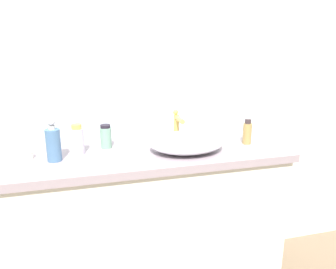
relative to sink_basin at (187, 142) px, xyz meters
name	(u,v)px	position (x,y,z in m)	size (l,w,h in m)	color
bathroom_wall_rear	(153,63)	(-0.09, 0.37, 0.37)	(6.00, 0.06, 2.60)	silver
vanity_counter	(152,226)	(-0.17, 0.06, -0.49)	(1.38, 0.53, 0.89)	white
wall_mirror_panel	(139,22)	(-0.17, 0.33, 0.59)	(1.21, 0.01, 1.26)	#B2BCC6
sink_basin	(187,142)	(0.00, 0.00, 0.00)	(0.38, 0.31, 0.09)	silver
faucet	(177,124)	(0.00, 0.17, 0.06)	(0.03, 0.15, 0.17)	gold
soap_dispenser	(53,143)	(-0.64, 0.02, 0.04)	(0.07, 0.07, 0.21)	#476D96
lotion_bottle	(247,133)	(0.35, 0.03, 0.02)	(0.05, 0.05, 0.14)	#A38549
perfume_bottle	(106,137)	(-0.39, 0.15, 0.02)	(0.06, 0.06, 0.12)	#73A189
spray_can	(77,140)	(-0.53, 0.09, 0.03)	(0.06, 0.06, 0.15)	silver
candle_jar	(27,155)	(-0.77, 0.09, -0.03)	(0.06, 0.06, 0.03)	silver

